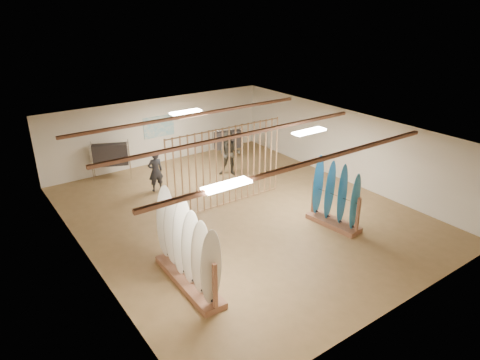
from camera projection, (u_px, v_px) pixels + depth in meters
floor at (240, 213)px, 14.37m from camera, size 12.00×12.00×0.00m
ceiling at (240, 133)px, 13.27m from camera, size 12.00×12.00×0.00m
wall_back at (159, 131)px, 18.31m from camera, size 12.00×0.00×12.00m
wall_front at (399, 260)px, 9.32m from camera, size 12.00×0.00×12.00m
wall_left at (84, 217)px, 11.15m from camera, size 0.00×12.00×12.00m
wall_right at (345, 146)px, 16.48m from camera, size 0.00×12.00×12.00m
ceiling_slats at (240, 135)px, 13.30m from camera, size 9.50×6.12×0.10m
light_panels at (240, 135)px, 13.29m from camera, size 1.20×0.35×0.06m
bamboo_partition at (226, 167)px, 14.42m from camera, size 4.45×0.05×2.78m
poster at (159, 126)px, 18.22m from camera, size 1.40×0.03×0.90m
rack_left at (187, 258)px, 10.53m from camera, size 0.67×2.75×2.21m
rack_right at (335, 205)px, 13.32m from camera, size 0.77×1.85×2.08m
clothing_rack_a at (110, 155)px, 16.74m from camera, size 1.35×0.85×1.52m
clothing_rack_b at (228, 140)px, 18.84m from camera, size 1.25×0.60×1.37m
shopper_a at (155, 169)px, 15.70m from camera, size 0.67×0.47×1.76m
shopper_b at (230, 151)px, 17.04m from camera, size 1.26×1.24×2.07m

